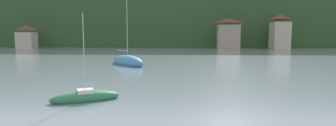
# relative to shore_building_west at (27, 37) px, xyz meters

# --- Properties ---
(wooded_hillside) EXTENTS (352.00, 61.55, 44.25)m
(wooded_hillside) POSITION_rel_shore_building_west_xyz_m (53.03, 41.73, 4.59)
(wooded_hillside) COLOR #2D4C28
(wooded_hillside) RESTS_ON ground_plane
(shore_building_west) EXTENTS (4.61, 3.87, 6.28)m
(shore_building_west) POSITION_rel_shore_building_west_xyz_m (0.00, 0.00, 0.00)
(shore_building_west) COLOR #BCB29E
(shore_building_west) RESTS_ON ground_plane
(shore_building_westcentral) EXTENTS (5.88, 3.61, 8.05)m
(shore_building_westcentral) POSITION_rel_shore_building_west_xyz_m (53.77, -0.13, 0.86)
(shore_building_westcentral) COLOR gray
(shore_building_westcentral) RESTS_ON ground_plane
(shore_building_central) EXTENTS (4.27, 5.39, 9.09)m
(shore_building_central) POSITION_rel_shore_building_west_xyz_m (67.21, 0.72, 1.37)
(shore_building_central) COLOR #BCB29E
(shore_building_central) RESTS_ON ground_plane
(sailboat_mid_5) EXTENTS (4.52, 3.03, 5.97)m
(sailboat_mid_5) POSITION_rel_shore_building_west_xyz_m (35.03, -56.29, -2.81)
(sailboat_mid_5) COLOR #2D754C
(sailboat_mid_5) RESTS_ON ground_plane
(sailboat_far_8) EXTENTS (6.21, 6.73, 9.74)m
(sailboat_far_8) POSITION_rel_shore_building_west_xyz_m (34.07, -36.18, -2.62)
(sailboat_far_8) COLOR teal
(sailboat_far_8) RESTS_ON ground_plane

